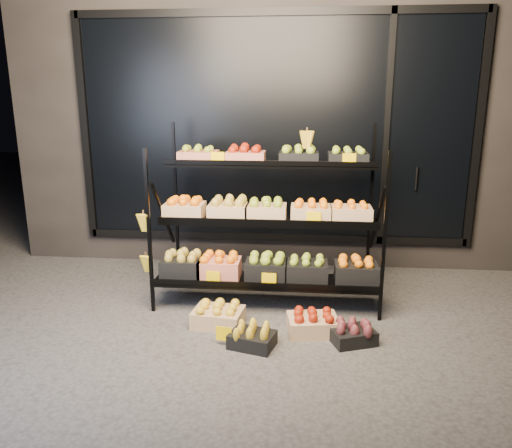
# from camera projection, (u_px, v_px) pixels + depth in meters

# --- Properties ---
(ground) EXTENTS (24.00, 24.00, 0.00)m
(ground) POSITION_uv_depth(u_px,v_px,m) (262.00, 324.00, 4.34)
(ground) COLOR #514F4C
(ground) RESTS_ON ground
(building) EXTENTS (6.00, 2.08, 3.50)m
(building) POSITION_uv_depth(u_px,v_px,m) (279.00, 109.00, 6.39)
(building) COLOR #2D2826
(building) RESTS_ON ground
(display_rack) EXTENTS (2.18, 1.02, 1.72)m
(display_rack) POSITION_uv_depth(u_px,v_px,m) (267.00, 220.00, 4.72)
(display_rack) COLOR black
(display_rack) RESTS_ON ground
(tag_floor_a) EXTENTS (0.13, 0.01, 0.12)m
(tag_floor_a) POSITION_uv_depth(u_px,v_px,m) (224.00, 338.00, 3.97)
(tag_floor_a) COLOR #F7C300
(tag_floor_a) RESTS_ON ground
(floor_crate_left) EXTENTS (0.46, 0.36, 0.21)m
(floor_crate_left) POSITION_uv_depth(u_px,v_px,m) (218.00, 315.00, 4.30)
(floor_crate_left) COLOR tan
(floor_crate_left) RESTS_ON ground
(floor_crate_midleft) EXTENTS (0.40, 0.34, 0.18)m
(floor_crate_midleft) POSITION_uv_depth(u_px,v_px,m) (252.00, 337.00, 3.94)
(floor_crate_midleft) COLOR black
(floor_crate_midleft) RESTS_ON ground
(floor_crate_midright) EXTENTS (0.45, 0.36, 0.21)m
(floor_crate_midright) POSITION_uv_depth(u_px,v_px,m) (313.00, 322.00, 4.17)
(floor_crate_midright) COLOR tan
(floor_crate_midright) RESTS_ON ground
(floor_crate_right) EXTENTS (0.40, 0.35, 0.18)m
(floor_crate_right) POSITION_uv_depth(u_px,v_px,m) (353.00, 333.00, 4.00)
(floor_crate_right) COLOR black
(floor_crate_right) RESTS_ON ground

